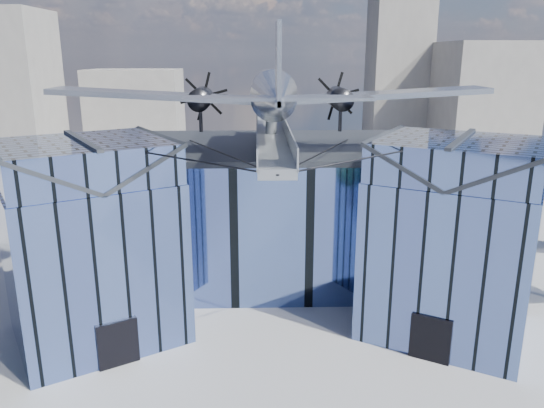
{
  "coord_description": "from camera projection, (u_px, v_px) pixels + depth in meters",
  "views": [
    {
      "loc": [
        -0.9,
        -30.07,
        16.32
      ],
      "look_at": [
        0.0,
        2.0,
        7.2
      ],
      "focal_mm": 35.0,
      "sensor_mm": 36.0,
      "label": 1
    }
  ],
  "objects": [
    {
      "name": "bg_towers",
      "position": [
        273.0,
        97.0,
        79.25
      ],
      "size": [
        77.0,
        24.5,
        26.0
      ],
      "color": "slate",
      "rests_on": "ground"
    },
    {
      "name": "ground_plane",
      "position": [
        273.0,
        322.0,
        33.4
      ],
      "size": [
        120.0,
        120.0,
        0.0
      ],
      "primitive_type": "plane",
      "color": "gray"
    },
    {
      "name": "museum",
      "position": [
        270.0,
        212.0,
        37.48
      ],
      "size": [
        32.88,
        24.5,
        17.6
      ],
      "color": "#5067A4",
      "rests_on": "ground"
    }
  ]
}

